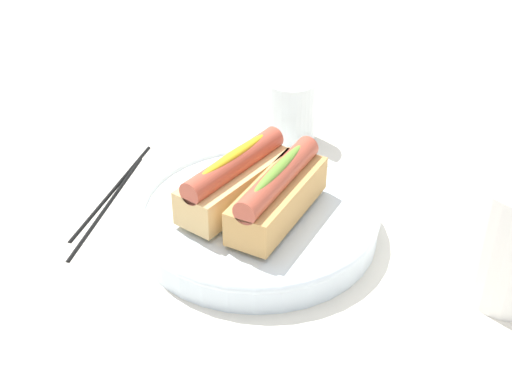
% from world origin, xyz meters
% --- Properties ---
extents(ground_plane, '(2.40, 2.40, 0.00)m').
position_xyz_m(ground_plane, '(0.00, 0.00, 0.00)').
color(ground_plane, silver).
extents(serving_bowl, '(0.27, 0.27, 0.04)m').
position_xyz_m(serving_bowl, '(0.00, -0.01, 0.02)').
color(serving_bowl, silver).
rests_on(serving_bowl, ground_plane).
extents(hotdog_front, '(0.16, 0.08, 0.06)m').
position_xyz_m(hotdog_front, '(-0.00, -0.04, 0.07)').
color(hotdog_front, '#DBB270').
rests_on(hotdog_front, serving_bowl).
extents(hotdog_back, '(0.15, 0.06, 0.06)m').
position_xyz_m(hotdog_back, '(0.01, 0.01, 0.07)').
color(hotdog_back, tan).
rests_on(hotdog_back, serving_bowl).
extents(water_glass, '(0.07, 0.07, 0.09)m').
position_xyz_m(water_glass, '(-0.21, -0.06, 0.04)').
color(water_glass, white).
rests_on(water_glass, ground_plane).
extents(chopstick_near, '(0.22, 0.05, 0.01)m').
position_xyz_m(chopstick_near, '(0.02, -0.20, 0.00)').
color(chopstick_near, black).
rests_on(chopstick_near, ground_plane).
extents(chopstick_far, '(0.22, 0.03, 0.01)m').
position_xyz_m(chopstick_far, '(-0.01, -0.21, 0.00)').
color(chopstick_far, black).
rests_on(chopstick_far, ground_plane).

